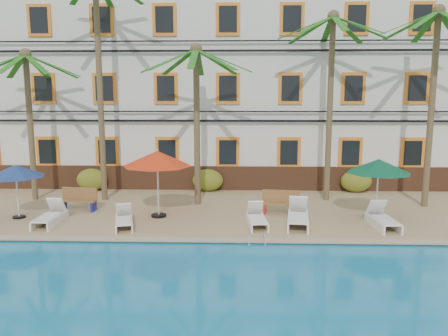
{
  "coord_description": "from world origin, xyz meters",
  "views": [
    {
      "loc": [
        1.99,
        -14.4,
        4.83
      ],
      "look_at": [
        1.44,
        3.0,
        2.0
      ],
      "focal_mm": 35.0,
      "sensor_mm": 36.0,
      "label": 1
    }
  ],
  "objects_px": {
    "umbrella_green": "(379,167)",
    "bench_left": "(79,199)",
    "umbrella_red": "(157,159)",
    "bench_right": "(282,202)",
    "palm_c": "(197,100)",
    "lounger_b": "(50,216)",
    "lounger_c": "(124,220)",
    "palm_e": "(434,79)",
    "lounger_e": "(298,217)",
    "palm_a": "(29,102)",
    "palm_d": "(331,80)",
    "lounger_d": "(257,218)",
    "palm_b": "(98,57)",
    "umbrella_blue": "(16,171)",
    "lounger_f": "(382,219)",
    "pool_ladder": "(257,242)"
  },
  "relations": [
    {
      "from": "umbrella_green",
      "to": "bench_left",
      "type": "distance_m",
      "value": 11.86
    },
    {
      "from": "umbrella_red",
      "to": "bench_right",
      "type": "bearing_deg",
      "value": 7.11
    },
    {
      "from": "palm_c",
      "to": "lounger_b",
      "type": "height_order",
      "value": "palm_c"
    },
    {
      "from": "umbrella_green",
      "to": "lounger_c",
      "type": "xyz_separation_m",
      "value": [
        -9.3,
        -1.22,
        -1.78
      ]
    },
    {
      "from": "palm_e",
      "to": "lounger_e",
      "type": "height_order",
      "value": "palm_e"
    },
    {
      "from": "bench_right",
      "to": "palm_a",
      "type": "bearing_deg",
      "value": 168.89
    },
    {
      "from": "palm_d",
      "to": "lounger_e",
      "type": "distance_m",
      "value": 6.67
    },
    {
      "from": "lounger_d",
      "to": "lounger_e",
      "type": "bearing_deg",
      "value": 3.59
    },
    {
      "from": "palm_b",
      "to": "bench_left",
      "type": "bearing_deg",
      "value": -103.94
    },
    {
      "from": "palm_a",
      "to": "palm_e",
      "type": "bearing_deg",
      "value": -2.62
    },
    {
      "from": "palm_a",
      "to": "palm_e",
      "type": "height_order",
      "value": "palm_e"
    },
    {
      "from": "palm_a",
      "to": "umbrella_blue",
      "type": "distance_m",
      "value": 4.12
    },
    {
      "from": "palm_a",
      "to": "palm_b",
      "type": "bearing_deg",
      "value": -0.26
    },
    {
      "from": "palm_b",
      "to": "palm_c",
      "type": "bearing_deg",
      "value": -8.96
    },
    {
      "from": "lounger_c",
      "to": "lounger_d",
      "type": "height_order",
      "value": "lounger_d"
    },
    {
      "from": "umbrella_blue",
      "to": "umbrella_green",
      "type": "xyz_separation_m",
      "value": [
        13.63,
        0.21,
        0.22
      ]
    },
    {
      "from": "bench_right",
      "to": "palm_c",
      "type": "bearing_deg",
      "value": 157.24
    },
    {
      "from": "lounger_b",
      "to": "bench_right",
      "type": "relative_size",
      "value": 1.19
    },
    {
      "from": "bench_right",
      "to": "lounger_f",
      "type": "bearing_deg",
      "value": -26.66
    },
    {
      "from": "umbrella_blue",
      "to": "lounger_e",
      "type": "distance_m",
      "value": 10.7
    },
    {
      "from": "palm_b",
      "to": "lounger_f",
      "type": "height_order",
      "value": "palm_b"
    },
    {
      "from": "palm_c",
      "to": "palm_e",
      "type": "relative_size",
      "value": 0.83
    },
    {
      "from": "lounger_f",
      "to": "pool_ladder",
      "type": "distance_m",
      "value": 4.91
    },
    {
      "from": "umbrella_green",
      "to": "lounger_b",
      "type": "height_order",
      "value": "umbrella_green"
    },
    {
      "from": "lounger_d",
      "to": "bench_left",
      "type": "height_order",
      "value": "bench_left"
    },
    {
      "from": "lounger_b",
      "to": "lounger_d",
      "type": "xyz_separation_m",
      "value": [
        7.54,
        0.02,
        -0.02
      ]
    },
    {
      "from": "palm_e",
      "to": "lounger_b",
      "type": "xyz_separation_m",
      "value": [
        -14.78,
        -3.07,
        -5.01
      ]
    },
    {
      "from": "palm_d",
      "to": "lounger_c",
      "type": "height_order",
      "value": "palm_d"
    },
    {
      "from": "palm_c",
      "to": "umbrella_red",
      "type": "bearing_deg",
      "value": -122.76
    },
    {
      "from": "palm_d",
      "to": "lounger_f",
      "type": "relative_size",
      "value": 4.27
    },
    {
      "from": "palm_e",
      "to": "palm_b",
      "type": "bearing_deg",
      "value": 176.84
    },
    {
      "from": "umbrella_green",
      "to": "pool_ladder",
      "type": "bearing_deg",
      "value": -148.95
    },
    {
      "from": "palm_a",
      "to": "palm_d",
      "type": "distance_m",
      "value": 13.24
    },
    {
      "from": "umbrella_red",
      "to": "umbrella_green",
      "type": "relative_size",
      "value": 1.11
    },
    {
      "from": "lounger_d",
      "to": "bench_right",
      "type": "distance_m",
      "value": 2.0
    },
    {
      "from": "lounger_f",
      "to": "palm_a",
      "type": "bearing_deg",
      "value": 164.94
    },
    {
      "from": "bench_left",
      "to": "palm_d",
      "type": "bearing_deg",
      "value": 11.82
    },
    {
      "from": "palm_c",
      "to": "palm_d",
      "type": "distance_m",
      "value": 5.89
    },
    {
      "from": "palm_a",
      "to": "lounger_c",
      "type": "height_order",
      "value": "palm_a"
    },
    {
      "from": "palm_c",
      "to": "umbrella_green",
      "type": "height_order",
      "value": "palm_c"
    },
    {
      "from": "palm_e",
      "to": "bench_left",
      "type": "xyz_separation_m",
      "value": [
        -14.41,
        -1.12,
        -4.82
      ]
    },
    {
      "from": "umbrella_green",
      "to": "palm_e",
      "type": "bearing_deg",
      "value": 38.1
    },
    {
      "from": "umbrella_red",
      "to": "bench_right",
      "type": "height_order",
      "value": "umbrella_red"
    },
    {
      "from": "palm_e",
      "to": "umbrella_green",
      "type": "distance_m",
      "value": 4.73
    },
    {
      "from": "bench_right",
      "to": "pool_ladder",
      "type": "bearing_deg",
      "value": -107.85
    },
    {
      "from": "umbrella_blue",
      "to": "bench_left",
      "type": "height_order",
      "value": "umbrella_blue"
    },
    {
      "from": "palm_b",
      "to": "palm_d",
      "type": "relative_size",
      "value": 1.21
    },
    {
      "from": "palm_c",
      "to": "lounger_f",
      "type": "xyz_separation_m",
      "value": [
        6.9,
        -3.18,
        -4.17
      ]
    },
    {
      "from": "umbrella_green",
      "to": "lounger_f",
      "type": "bearing_deg",
      "value": -94.2
    },
    {
      "from": "palm_c",
      "to": "palm_e",
      "type": "distance_m",
      "value": 9.7
    }
  ]
}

